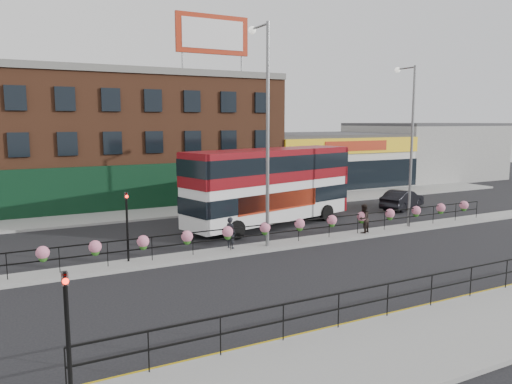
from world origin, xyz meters
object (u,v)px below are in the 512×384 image
car (402,199)px  lamp_column_west (265,116)px  lamp_column_east (409,132)px  pedestrian_b (364,219)px  double_decker_bus (271,179)px  pedestrian_a (230,233)px

car → lamp_column_west: 16.63m
lamp_column_west → lamp_column_east: lamp_column_west is taller
pedestrian_b → lamp_column_west: size_ratio=0.15×
pedestrian_b → lamp_column_west: bearing=-25.6°
car → pedestrian_b: pedestrian_b is taller
car → pedestrian_b: 9.88m
lamp_column_east → lamp_column_west: bearing=-178.9°
car → pedestrian_b: size_ratio=2.80×
double_decker_bus → pedestrian_a: size_ratio=7.64×
pedestrian_a → pedestrian_b: pedestrian_b is taller
double_decker_bus → car: (11.63, 0.60, -2.23)m
double_decker_bus → car: 11.86m
pedestrian_b → lamp_column_east: 6.13m
car → lamp_column_east: lamp_column_east is taller
pedestrian_a → car: bearing=-96.2°
pedestrian_a → lamp_column_west: 6.14m
car → pedestrian_b: (-8.24, -5.44, 0.26)m
lamp_column_west → lamp_column_east: bearing=1.1°
car → lamp_column_east: bearing=116.9°
double_decker_bus → pedestrian_b: bearing=-55.0°
car → pedestrian_a: size_ratio=2.92×
car → lamp_column_east: size_ratio=0.48×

